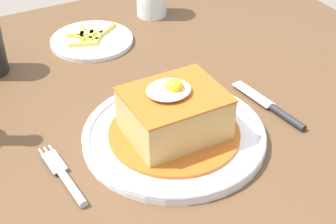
{
  "coord_description": "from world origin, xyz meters",
  "views": [
    {
      "loc": [
        -0.3,
        -0.64,
        1.25
      ],
      "look_at": [
        0.01,
        -0.08,
        0.79
      ],
      "focal_mm": 54.58,
      "sensor_mm": 36.0,
      "label": 1
    }
  ],
  "objects": [
    {
      "name": "knife",
      "position": [
        0.19,
        -0.12,
        0.75
      ],
      "size": [
        0.03,
        0.17,
        0.01
      ],
      "color": "#262628",
      "rests_on": "dining_table"
    },
    {
      "name": "fork",
      "position": [
        -0.17,
        -0.11,
        0.75
      ],
      "size": [
        0.03,
        0.14,
        0.01
      ],
      "color": "silver",
      "rests_on": "dining_table"
    },
    {
      "name": "main_plate",
      "position": [
        0.01,
        -0.1,
        0.76
      ],
      "size": [
        0.29,
        0.29,
        0.02
      ],
      "color": "white",
      "rests_on": "dining_table"
    },
    {
      "name": "sandwich_meal",
      "position": [
        0.01,
        -0.1,
        0.79
      ],
      "size": [
        0.21,
        0.21,
        0.1
      ],
      "color": "#B75B1E",
      "rests_on": "main_plate"
    },
    {
      "name": "side_plate_fries",
      "position": [
        0.01,
        0.26,
        0.75
      ],
      "size": [
        0.17,
        0.17,
        0.02
      ],
      "color": "white",
      "rests_on": "dining_table"
    },
    {
      "name": "dining_table",
      "position": [
        0.0,
        0.0,
        0.64
      ],
      "size": [
        1.14,
        0.95,
        0.75
      ],
      "color": "brown",
      "rests_on": "ground_plane"
    }
  ]
}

